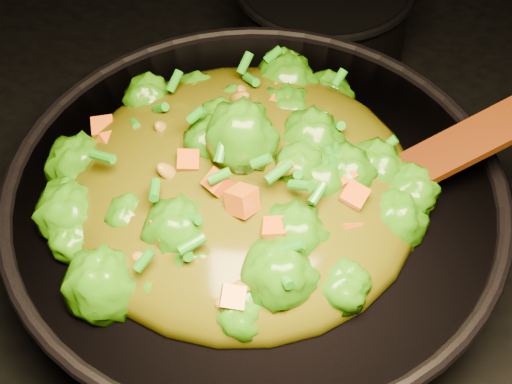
# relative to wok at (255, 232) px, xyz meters

# --- Properties ---
(wok) EXTENTS (0.46, 0.46, 0.13)m
(wok) POSITION_rel_wok_xyz_m (0.00, 0.00, 0.00)
(wok) COLOR black
(wok) RESTS_ON stovetop
(stir_fry) EXTENTS (0.40, 0.40, 0.11)m
(stir_fry) POSITION_rel_wok_xyz_m (-0.01, -0.01, 0.12)
(stir_fry) COLOR #2D7A08
(stir_fry) RESTS_ON wok
(spatula) EXTENTS (0.25, 0.14, 0.11)m
(spatula) POSITION_rel_wok_xyz_m (0.17, 0.02, 0.11)
(spatula) COLOR #380F03
(spatula) RESTS_ON wok
(back_pot) EXTENTS (0.21, 0.21, 0.12)m
(back_pot) POSITION_rel_wok_xyz_m (0.05, 0.34, -0.00)
(back_pot) COLOR black
(back_pot) RESTS_ON stovetop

